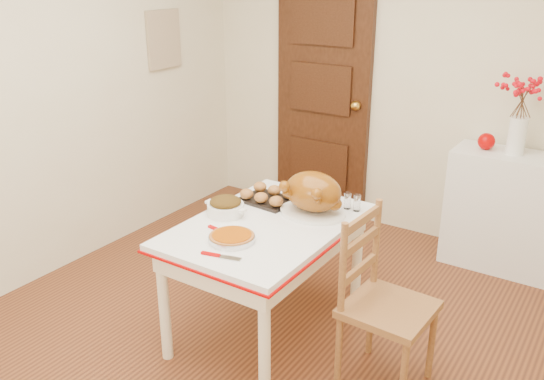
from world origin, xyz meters
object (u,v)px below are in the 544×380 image
Objects in this scene: sideboard at (510,213)px; kitchen_table at (267,279)px; turkey_platter at (313,194)px; chair_oak at (389,305)px; pumpkin_pie at (232,237)px.

kitchen_table is at bearing -121.60° from sideboard.
turkey_platter is at bearing -121.66° from sideboard.
chair_oak reaches higher than pumpkin_pie.
chair_oak is at bearing -97.85° from sideboard.
turkey_platter is 1.62× the size of pumpkin_pie.
chair_oak is at bearing -3.03° from kitchen_table.
sideboard is at bearing 65.80° from turkey_platter.
chair_oak is at bearing 17.53° from pumpkin_pie.
chair_oak is 3.84× the size of pumpkin_pie.
sideboard is 1.88m from kitchen_table.
pumpkin_pie is (-0.18, -0.54, -0.10)m from turkey_platter.
chair_oak is 0.87m from pumpkin_pie.
pumpkin_pie is (-1.01, -1.89, 0.31)m from sideboard.
chair_oak is at bearing -17.79° from turkey_platter.
pumpkin_pie is at bearing 110.34° from chair_oak.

